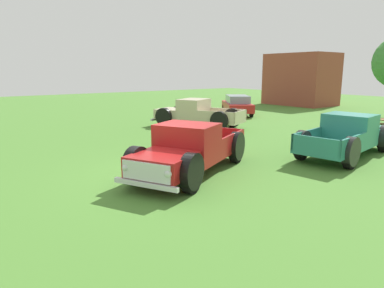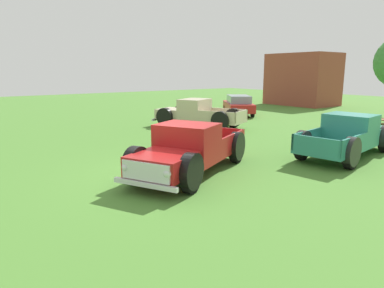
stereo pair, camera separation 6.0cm
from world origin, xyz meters
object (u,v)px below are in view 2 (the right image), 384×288
Objects in this scene: pickup_truck_foreground at (186,151)px; pickup_truck_behind_left at (194,114)px; sedan_distant_a at (238,105)px; pickup_truck_behind_right at (350,135)px.

pickup_truck_behind_left is (-7.37, 5.80, 0.01)m from pickup_truck_foreground.
pickup_truck_behind_left is at bearing 141.78° from pickup_truck_foreground.
pickup_truck_behind_left is at bearing -67.22° from sedan_distant_a.
pickup_truck_behind_left is at bearing -175.33° from pickup_truck_behind_right.
pickup_truck_behind_right is at bearing -24.59° from sedan_distant_a.
pickup_truck_foreground reaches higher than pickup_truck_behind_right.
pickup_truck_behind_right is 1.19× the size of sedan_distant_a.
pickup_truck_behind_right is at bearing 76.89° from pickup_truck_foreground.
sedan_distant_a is at bearing 155.41° from pickup_truck_behind_right.
pickup_truck_behind_left is 8.92m from pickup_truck_behind_right.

